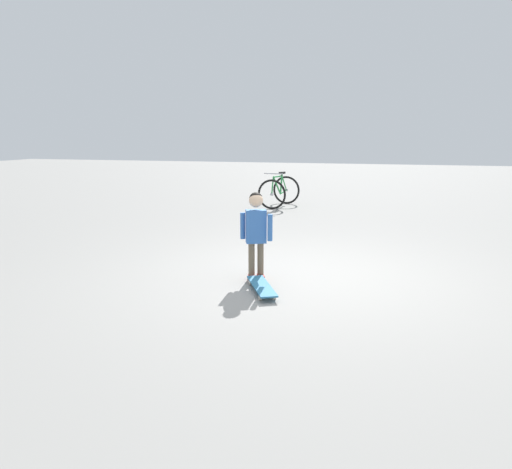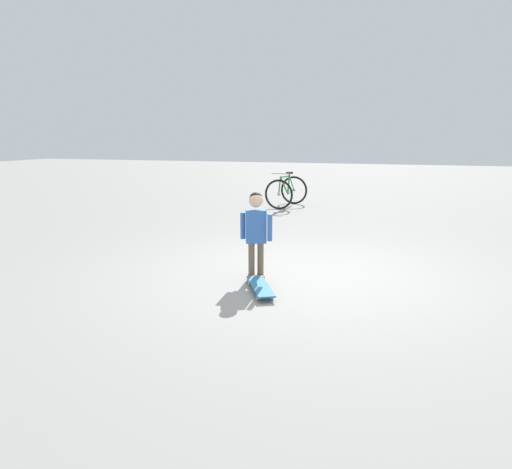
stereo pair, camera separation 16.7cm
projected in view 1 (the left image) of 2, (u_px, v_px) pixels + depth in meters
name	position (u px, v px, depth m)	size (l,w,h in m)	color
ground_plane	(304.00, 276.00, 6.11)	(50.00, 50.00, 0.00)	gray
child_person	(256.00, 226.00, 5.87)	(0.41, 0.24, 1.06)	brown
skateboard	(262.00, 286.00, 5.48)	(0.53, 0.80, 0.07)	teal
bicycle_near	(279.00, 191.00, 11.98)	(0.84, 1.15, 0.85)	black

